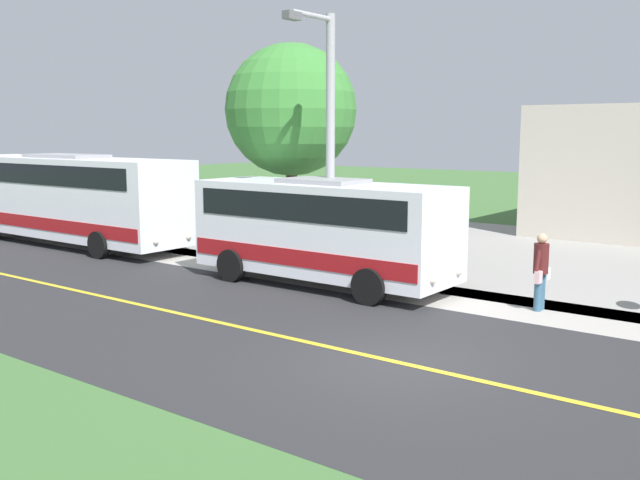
{
  "coord_description": "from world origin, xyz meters",
  "views": [
    {
      "loc": [
        10.68,
        6.37,
        4.09
      ],
      "look_at": [
        -3.5,
        -4.37,
        1.4
      ],
      "focal_mm": 40.23,
      "sensor_mm": 36.0,
      "label": 1
    }
  ],
  "objects_px": {
    "transit_bus_rear": "(68,195)",
    "pedestrian_with_bags": "(541,269)",
    "shuttle_bus_front": "(323,227)",
    "tree_curbside": "(291,110)",
    "street_light_pole": "(327,136)"
  },
  "relations": [
    {
      "from": "pedestrian_with_bags",
      "to": "street_light_pole",
      "type": "height_order",
      "value": "street_light_pole"
    },
    {
      "from": "shuttle_bus_front",
      "to": "street_light_pole",
      "type": "bearing_deg",
      "value": -159.64
    },
    {
      "from": "transit_bus_rear",
      "to": "pedestrian_with_bags",
      "type": "distance_m",
      "value": 17.4
    },
    {
      "from": "pedestrian_with_bags",
      "to": "tree_curbside",
      "type": "xyz_separation_m",
      "value": [
        -2.13,
        -9.16,
        3.8
      ]
    },
    {
      "from": "tree_curbside",
      "to": "street_light_pole",
      "type": "bearing_deg",
      "value": 52.8
    },
    {
      "from": "tree_curbside",
      "to": "transit_bus_rear",
      "type": "bearing_deg",
      "value": -70.85
    },
    {
      "from": "shuttle_bus_front",
      "to": "tree_curbside",
      "type": "height_order",
      "value": "tree_curbside"
    },
    {
      "from": "transit_bus_rear",
      "to": "street_light_pole",
      "type": "distance_m",
      "value": 11.75
    },
    {
      "from": "shuttle_bus_front",
      "to": "pedestrian_with_bags",
      "type": "height_order",
      "value": "shuttle_bus_front"
    },
    {
      "from": "street_light_pole",
      "to": "transit_bus_rear",
      "type": "bearing_deg",
      "value": -88.45
    },
    {
      "from": "transit_bus_rear",
      "to": "pedestrian_with_bags",
      "type": "bearing_deg",
      "value": 92.36
    },
    {
      "from": "shuttle_bus_front",
      "to": "pedestrian_with_bags",
      "type": "xyz_separation_m",
      "value": [
        -0.77,
        5.68,
        -0.6
      ]
    },
    {
      "from": "street_light_pole",
      "to": "tree_curbside",
      "type": "bearing_deg",
      "value": -127.2
    },
    {
      "from": "shuttle_bus_front",
      "to": "pedestrian_with_bags",
      "type": "bearing_deg",
      "value": 97.74
    },
    {
      "from": "pedestrian_with_bags",
      "to": "tree_curbside",
      "type": "relative_size",
      "value": 0.26
    }
  ]
}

